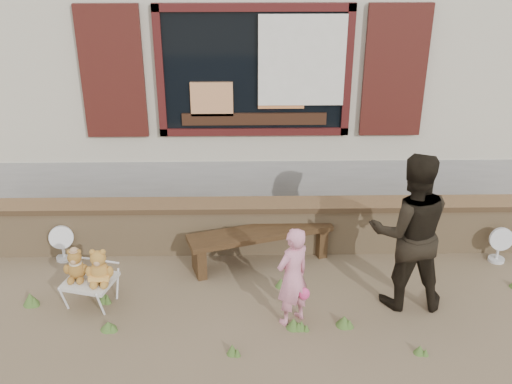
{
  "coord_description": "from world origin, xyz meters",
  "views": [
    {
      "loc": [
        -0.11,
        -5.58,
        3.96
      ],
      "look_at": [
        0.0,
        0.6,
        1.0
      ],
      "focal_mm": 42.0,
      "sensor_mm": 36.0,
      "label": 1
    }
  ],
  "objects_px": {
    "teddy_bear_right": "(99,265)",
    "folding_chair": "(90,282)",
    "teddy_bear_left": "(76,264)",
    "child": "(293,277)",
    "adult": "(410,232)",
    "bench": "(261,239)"
  },
  "relations": [
    {
      "from": "bench",
      "to": "folding_chair",
      "type": "bearing_deg",
      "value": -173.96
    },
    {
      "from": "teddy_bear_right",
      "to": "folding_chair",
      "type": "bearing_deg",
      "value": -180.0
    },
    {
      "from": "folding_chair",
      "to": "child",
      "type": "xyz_separation_m",
      "value": [
        2.17,
        -0.34,
        0.27
      ]
    },
    {
      "from": "child",
      "to": "teddy_bear_left",
      "type": "bearing_deg",
      "value": -46.18
    },
    {
      "from": "folding_chair",
      "to": "child",
      "type": "distance_m",
      "value": 2.21
    },
    {
      "from": "folding_chair",
      "to": "teddy_bear_left",
      "type": "bearing_deg",
      "value": 180.0
    },
    {
      "from": "teddy_bear_left",
      "to": "child",
      "type": "xyz_separation_m",
      "value": [
        2.3,
        -0.38,
        0.06
      ]
    },
    {
      "from": "teddy_bear_left",
      "to": "teddy_bear_right",
      "type": "xyz_separation_m",
      "value": [
        0.27,
        -0.07,
        0.02
      ]
    },
    {
      "from": "bench",
      "to": "adult",
      "type": "bearing_deg",
      "value": -45.62
    },
    {
      "from": "teddy_bear_left",
      "to": "adult",
      "type": "height_order",
      "value": "adult"
    },
    {
      "from": "teddy_bear_left",
      "to": "bench",
      "type": "bearing_deg",
      "value": 36.35
    },
    {
      "from": "bench",
      "to": "folding_chair",
      "type": "relative_size",
      "value": 2.93
    },
    {
      "from": "bench",
      "to": "teddy_bear_left",
      "type": "distance_m",
      "value": 2.16
    },
    {
      "from": "bench",
      "to": "folding_chair",
      "type": "distance_m",
      "value": 2.04
    },
    {
      "from": "adult",
      "to": "bench",
      "type": "bearing_deg",
      "value": -26.04
    },
    {
      "from": "child",
      "to": "teddy_bear_right",
      "type": "bearing_deg",
      "value": -45.38
    },
    {
      "from": "teddy_bear_left",
      "to": "child",
      "type": "relative_size",
      "value": 0.33
    },
    {
      "from": "teddy_bear_left",
      "to": "child",
      "type": "distance_m",
      "value": 2.33
    },
    {
      "from": "child",
      "to": "adult",
      "type": "distance_m",
      "value": 1.33
    },
    {
      "from": "teddy_bear_right",
      "to": "adult",
      "type": "distance_m",
      "value": 3.3
    },
    {
      "from": "bench",
      "to": "teddy_bear_left",
      "type": "bearing_deg",
      "value": -176.3
    },
    {
      "from": "folding_chair",
      "to": "teddy_bear_right",
      "type": "distance_m",
      "value": 0.27
    }
  ]
}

